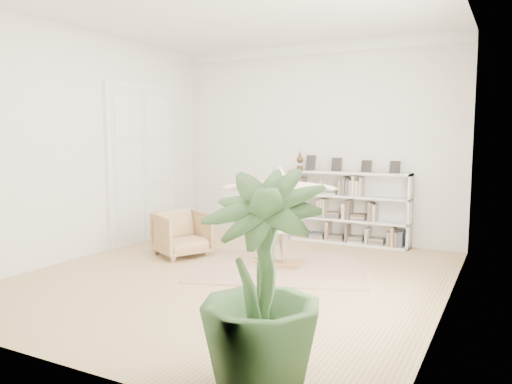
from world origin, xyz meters
TOP-DOWN VIEW (x-y plane):
  - floor at (0.00, 0.00)m, footprint 6.00×6.00m
  - room_shell at (0.00, 2.94)m, footprint 6.00×6.00m
  - doors at (-2.70, 1.30)m, footprint 0.09×1.78m
  - bookshelf at (0.74, 2.82)m, footprint 2.20×0.35m
  - armchair at (-1.36, 0.65)m, footprint 1.06×1.05m
  - rug at (0.34, 0.72)m, footprint 3.03×2.72m
  - rocker_board at (0.34, 0.72)m, footprint 0.58×0.46m
  - person at (0.34, 0.72)m, footprint 1.80×1.03m
  - houseplant at (1.71, -2.55)m, footprint 1.01×1.01m

SIDE VIEW (x-z plane):
  - floor at x=0.00m, z-range 0.00..0.00m
  - rug at x=0.34m, z-range 0.00..0.02m
  - rocker_board at x=0.34m, z-range 0.01..0.12m
  - armchair at x=-1.36m, z-range 0.00..0.72m
  - bookshelf at x=0.74m, z-range -0.18..1.46m
  - person at x=0.34m, z-range 0.13..1.54m
  - houseplant at x=1.71m, z-range 0.00..1.70m
  - doors at x=-2.70m, z-range -0.06..2.86m
  - room_shell at x=0.00m, z-range 0.51..6.51m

